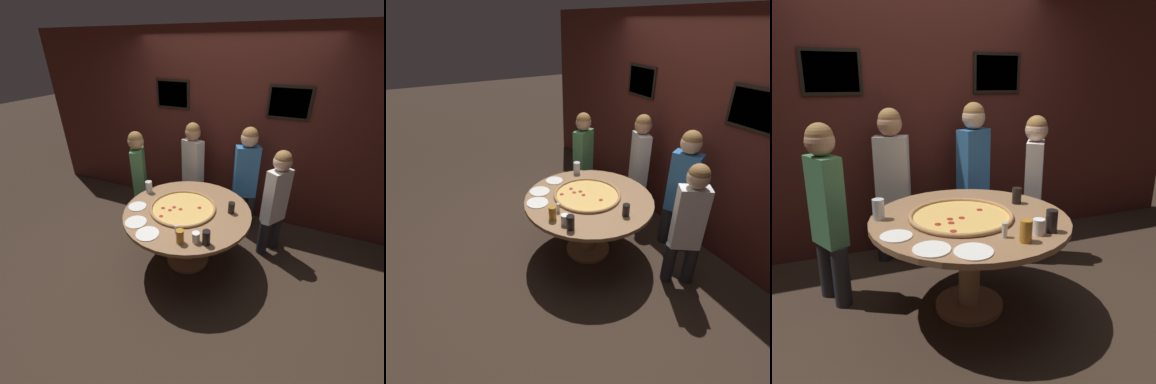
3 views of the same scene
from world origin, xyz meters
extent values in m
plane|color=#38281E|center=(0.00, 0.00, 0.00)|extent=(24.00, 24.00, 0.00)
cube|color=#4C1E19|center=(0.00, 1.32, 1.30)|extent=(6.40, 0.06, 2.60)
cube|color=black|center=(-0.80, 1.27, 1.75)|extent=(0.52, 0.02, 0.40)
cube|color=slate|center=(-0.80, 1.27, 1.75)|extent=(0.46, 0.01, 0.34)
cube|color=black|center=(0.80, 1.27, 1.75)|extent=(0.52, 0.02, 0.40)
cube|color=#B2A893|center=(0.80, 1.27, 1.75)|extent=(0.46, 0.01, 0.34)
cylinder|color=#936B47|center=(0.00, 0.00, 0.72)|extent=(1.43, 1.43, 0.04)
cylinder|color=#936B47|center=(0.00, 0.00, 0.35)|extent=(0.16, 0.16, 0.70)
cylinder|color=#936B47|center=(0.00, 0.00, 0.02)|extent=(0.52, 0.52, 0.04)
cylinder|color=#EAB75B|center=(-0.06, 0.01, 0.75)|extent=(0.72, 0.72, 0.01)
torus|color=#B27F4C|center=(-0.06, 0.01, 0.76)|extent=(0.76, 0.76, 0.03)
cylinder|color=#A8281E|center=(-0.26, -0.09, 0.75)|extent=(0.04, 0.04, 0.00)
cylinder|color=#A8281E|center=(-0.07, -0.03, 0.75)|extent=(0.04, 0.04, 0.00)
cylinder|color=#A8281E|center=(0.11, 0.08, 0.75)|extent=(0.04, 0.04, 0.00)
cylinder|color=#A8281E|center=(-0.21, -0.23, 0.75)|extent=(0.04, 0.04, 0.00)
cylinder|color=#A8281E|center=(-0.16, -0.02, 0.75)|extent=(0.04, 0.04, 0.00)
cylinder|color=#A8281E|center=(-0.17, -0.09, 0.75)|extent=(0.04, 0.04, 0.00)
cylinder|color=silver|center=(-0.62, 0.19, 0.81)|extent=(0.08, 0.08, 0.15)
cylinder|color=black|center=(0.46, 0.16, 0.80)|extent=(0.07, 0.07, 0.13)
cylinder|color=black|center=(0.39, -0.44, 0.81)|extent=(0.08, 0.08, 0.15)
cylinder|color=white|center=(0.29, -0.45, 0.79)|extent=(0.08, 0.08, 0.10)
cylinder|color=#BC7A23|center=(0.16, -0.52, 0.81)|extent=(0.08, 0.08, 0.14)
cylinder|color=white|center=(-0.56, -0.16, 0.74)|extent=(0.21, 0.21, 0.01)
cylinder|color=white|center=(-0.40, -0.42, 0.74)|extent=(0.23, 0.23, 0.01)
cylinder|color=white|center=(-0.19, -0.54, 0.74)|extent=(0.23, 0.23, 0.01)
cylinder|color=silver|center=(0.07, -0.41, 0.78)|extent=(0.04, 0.04, 0.08)
cylinder|color=#B7B7BC|center=(0.07, -0.41, 0.83)|extent=(0.04, 0.04, 0.01)
cylinder|color=#232328|center=(0.53, 1.02, 0.26)|extent=(0.18, 0.18, 0.51)
cylinder|color=#232328|center=(0.32, 0.93, 0.26)|extent=(0.18, 0.18, 0.51)
cube|color=#3370B2|center=(0.43, 0.98, 0.87)|extent=(0.35, 0.27, 0.72)
sphere|color=beige|center=(0.43, 0.98, 1.34)|extent=(0.22, 0.22, 0.22)
sphere|color=#9E703D|center=(0.43, 0.98, 1.38)|extent=(0.20, 0.20, 0.20)
cylinder|color=#232328|center=(0.94, 0.68, 0.24)|extent=(0.18, 0.18, 0.48)
cylinder|color=#232328|center=(0.82, 0.50, 0.24)|extent=(0.18, 0.18, 0.48)
cube|color=white|center=(0.88, 0.59, 0.81)|extent=(0.29, 0.32, 0.67)
sphere|color=beige|center=(0.88, 0.59, 1.25)|extent=(0.21, 0.21, 0.21)
sphere|color=#9E703D|center=(0.88, 0.59, 1.29)|extent=(0.19, 0.19, 0.19)
cylinder|color=#232328|center=(-0.26, 0.96, 0.25)|extent=(0.17, 0.17, 0.50)
cylinder|color=#232328|center=(-0.47, 1.04, 0.25)|extent=(0.17, 0.17, 0.50)
cube|color=white|center=(-0.37, 1.00, 0.85)|extent=(0.34, 0.25, 0.70)
sphere|color=tan|center=(-0.37, 1.00, 1.31)|extent=(0.22, 0.22, 0.22)
sphere|color=#9E703D|center=(-0.37, 1.00, 1.35)|extent=(0.20, 0.20, 0.20)
cylinder|color=#232328|center=(-0.90, 0.38, 0.24)|extent=(0.17, 0.17, 0.48)
cylinder|color=#232328|center=(-1.00, 0.57, 0.24)|extent=(0.17, 0.17, 0.48)
cube|color=#4C8C59|center=(-0.95, 0.48, 0.82)|extent=(0.27, 0.33, 0.68)
sphere|color=tan|center=(-0.95, 0.48, 1.27)|extent=(0.21, 0.21, 0.21)
sphere|color=#9E703D|center=(-0.95, 0.48, 1.31)|extent=(0.19, 0.19, 0.19)
camera|label=1|loc=(1.01, -2.19, 2.36)|focal=24.00mm
camera|label=2|loc=(2.42, -1.49, 2.48)|focal=28.00mm
camera|label=3|loc=(-0.93, -2.34, 1.69)|focal=35.00mm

